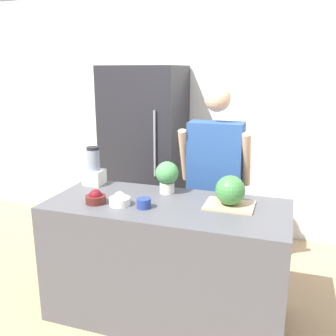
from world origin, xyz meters
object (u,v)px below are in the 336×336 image
object	(u,v)px
bowl_cherries	(96,198)
bowl_small_blue	(144,203)
refrigerator	(145,153)
watermelon	(230,190)
blender	(94,169)
person	(215,182)
potted_plant	(167,175)
bowl_cream	(120,200)

from	to	relation	value
bowl_cherries	bowl_small_blue	xyz separation A→B (m)	(0.36, 0.02, -0.01)
refrigerator	watermelon	xyz separation A→B (m)	(1.12, -1.24, 0.08)
refrigerator	blender	xyz separation A→B (m)	(-0.02, -1.08, 0.10)
refrigerator	person	size ratio (longest dim) A/B	1.10
refrigerator	potted_plant	world-z (taller)	refrigerator
refrigerator	bowl_cherries	world-z (taller)	refrigerator
blender	potted_plant	world-z (taller)	blender
person	watermelon	size ratio (longest dim) A/B	8.21
refrigerator	watermelon	distance (m)	1.67
bowl_cherries	bowl_cream	size ratio (longest dim) A/B	0.97
watermelon	potted_plant	xyz separation A→B (m)	(-0.50, 0.14, 0.02)
bowl_cherries	blender	xyz separation A→B (m)	(-0.23, 0.40, 0.09)
bowl_cherries	bowl_cream	world-z (taller)	bowl_cherries
refrigerator	potted_plant	distance (m)	1.27
bowl_small_blue	blender	distance (m)	0.71
bowl_cream	bowl_cherries	bearing A→B (deg)	-174.01
person	potted_plant	distance (m)	0.59
person	refrigerator	bearing A→B (deg)	145.86
bowl_cream	person	bearing A→B (deg)	59.81
person	potted_plant	size ratio (longest dim) A/B	6.82
bowl_cream	blender	distance (m)	0.56
bowl_small_blue	bowl_cherries	bearing A→B (deg)	-176.75
refrigerator	blender	distance (m)	1.08
person	bowl_cherries	xyz separation A→B (m)	(-0.67, -0.87, 0.07)
bowl_cherries	bowl_cream	bearing A→B (deg)	5.99
bowl_cherries	refrigerator	bearing A→B (deg)	98.26
watermelon	refrigerator	bearing A→B (deg)	132.18
person	potted_plant	world-z (taller)	person
person	watermelon	distance (m)	0.69
bowl_cherries	blender	distance (m)	0.47
refrigerator	bowl_small_blue	size ratio (longest dim) A/B	18.64
bowl_small_blue	bowl_cream	bearing A→B (deg)	-179.48
person	watermelon	bearing A→B (deg)	-69.82
watermelon	bowl_cherries	xyz separation A→B (m)	(-0.91, -0.24, -0.08)
bowl_small_blue	blender	size ratio (longest dim) A/B	0.32
bowl_cherries	watermelon	bearing A→B (deg)	14.55
bowl_cream	potted_plant	size ratio (longest dim) A/B	0.60
refrigerator	potted_plant	bearing A→B (deg)	-60.61
watermelon	bowl_cream	distance (m)	0.76
person	bowl_cream	world-z (taller)	person
person	bowl_cream	size ratio (longest dim) A/B	11.37
bowl_small_blue	refrigerator	bearing A→B (deg)	111.47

